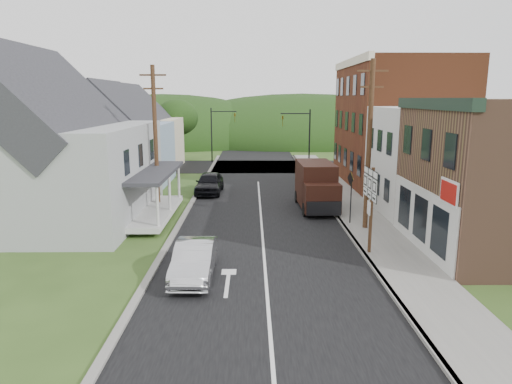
{
  "coord_description": "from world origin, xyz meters",
  "views": [
    {
      "loc": [
        -0.55,
        -20.31,
        7.04
      ],
      "look_at": [
        -0.33,
        3.13,
        2.2
      ],
      "focal_mm": 32.0,
      "sensor_mm": 36.0,
      "label": 1
    }
  ],
  "objects_px": {
    "route_sign_cluster": "(371,198)",
    "dark_sedan": "(209,183)",
    "silver_sedan": "(195,260)",
    "warning_sign": "(351,190)",
    "delivery_van": "(316,186)"
  },
  "relations": [
    {
      "from": "silver_sedan",
      "to": "warning_sign",
      "type": "relative_size",
      "value": 1.48
    },
    {
      "from": "warning_sign",
      "to": "silver_sedan",
      "type": "bearing_deg",
      "value": -147.86
    },
    {
      "from": "route_sign_cluster",
      "to": "warning_sign",
      "type": "bearing_deg",
      "value": 87.68
    },
    {
      "from": "dark_sedan",
      "to": "silver_sedan",
      "type": "bearing_deg",
      "value": -84.76
    },
    {
      "from": "route_sign_cluster",
      "to": "dark_sedan",
      "type": "bearing_deg",
      "value": 121.48
    },
    {
      "from": "warning_sign",
      "to": "dark_sedan",
      "type": "bearing_deg",
      "value": 122.43
    },
    {
      "from": "silver_sedan",
      "to": "delivery_van",
      "type": "xyz_separation_m",
      "value": [
        6.43,
        11.4,
        0.79
      ]
    },
    {
      "from": "delivery_van",
      "to": "warning_sign",
      "type": "height_order",
      "value": "warning_sign"
    },
    {
      "from": "route_sign_cluster",
      "to": "silver_sedan",
      "type": "bearing_deg",
      "value": -161.33
    },
    {
      "from": "route_sign_cluster",
      "to": "warning_sign",
      "type": "height_order",
      "value": "route_sign_cluster"
    },
    {
      "from": "silver_sedan",
      "to": "route_sign_cluster",
      "type": "relative_size",
      "value": 1.11
    },
    {
      "from": "delivery_van",
      "to": "route_sign_cluster",
      "type": "relative_size",
      "value": 1.38
    },
    {
      "from": "silver_sedan",
      "to": "route_sign_cluster",
      "type": "height_order",
      "value": "route_sign_cluster"
    },
    {
      "from": "dark_sedan",
      "to": "route_sign_cluster",
      "type": "distance_m",
      "value": 16.35
    },
    {
      "from": "silver_sedan",
      "to": "dark_sedan",
      "type": "xyz_separation_m",
      "value": [
        -0.89,
        16.41,
        0.07
      ]
    }
  ]
}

